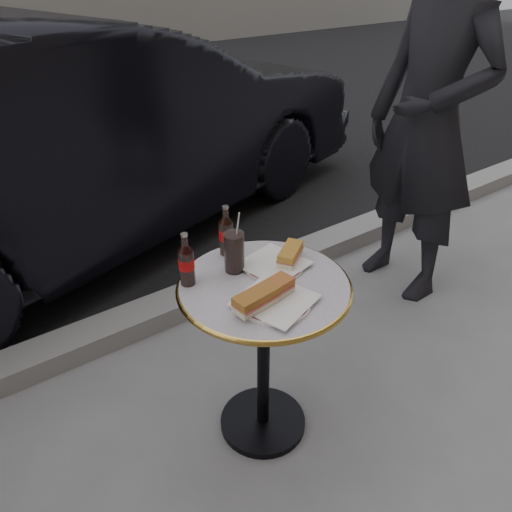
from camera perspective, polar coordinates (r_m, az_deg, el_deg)
ground at (r=2.26m, az=0.78°, el=-18.58°), size 80.00×80.00×0.00m
curb at (r=2.79m, az=-10.27°, el=-6.01°), size 40.00×0.20×0.12m
bistro_table at (r=1.99m, az=0.86°, el=-11.82°), size 0.62×0.62×0.73m
plate_left at (r=1.66m, az=2.19°, el=-5.29°), size 0.27×0.27×0.01m
plate_right at (r=1.84m, az=2.03°, el=-1.10°), size 0.23×0.23×0.01m
sandwich_left_a at (r=1.61m, az=0.05°, el=-5.08°), size 0.17×0.09×0.05m
sandwich_left_b at (r=1.65m, az=1.85°, el=-4.02°), size 0.16×0.09×0.05m
sandwich_right at (r=1.85m, az=3.94°, el=0.14°), size 0.16×0.14×0.05m
cola_bottle_left at (r=1.72m, az=-7.99°, el=-0.36°), size 0.06×0.06×0.20m
cola_bottle_right at (r=1.88m, az=-3.43°, el=2.95°), size 0.06×0.06×0.20m
cola_glass at (r=1.79m, az=-2.50°, el=0.46°), size 0.10×0.10×0.15m
parked_car at (r=3.51m, az=-18.84°, el=13.12°), size 2.68×4.60×1.43m
pedestrian at (r=2.79m, az=19.06°, el=14.20°), size 0.47×0.71×1.95m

